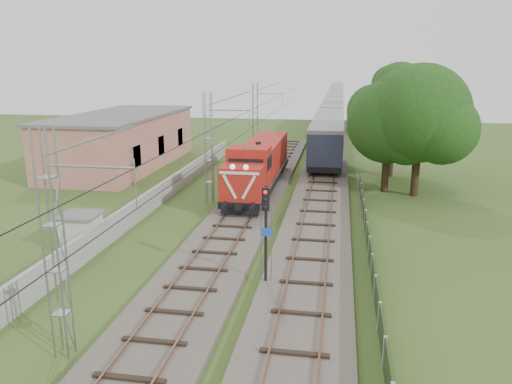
% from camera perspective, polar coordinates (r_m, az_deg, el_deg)
% --- Properties ---
extents(ground, '(140.00, 140.00, 0.00)m').
position_cam_1_polar(ground, '(25.17, -5.62, -8.89)').
color(ground, '#344F1D').
rests_on(ground, ground).
extents(track_main, '(4.20, 70.00, 0.45)m').
position_cam_1_polar(track_main, '(31.47, -2.32, -3.62)').
color(track_main, '#6B6054').
rests_on(track_main, ground).
extents(track_side, '(4.20, 80.00, 0.45)m').
position_cam_1_polar(track_side, '(43.40, 7.70, 1.32)').
color(track_side, '#6B6054').
rests_on(track_side, ground).
extents(catenary, '(3.31, 70.00, 8.00)m').
position_cam_1_polar(catenary, '(35.96, -5.37, 4.95)').
color(catenary, gray).
rests_on(catenary, ground).
extents(boundary_wall, '(0.25, 40.00, 1.50)m').
position_cam_1_polar(boundary_wall, '(37.69, -10.48, 0.09)').
color(boundary_wall, '#9E9E99').
rests_on(boundary_wall, ground).
extents(station_building, '(8.40, 20.40, 5.22)m').
position_cam_1_polar(station_building, '(51.42, -15.00, 5.78)').
color(station_building, tan).
rests_on(station_building, ground).
extents(fence, '(0.12, 32.00, 1.20)m').
position_cam_1_polar(fence, '(27.00, 12.81, -6.17)').
color(fence, black).
rests_on(fence, ground).
extents(locomotive, '(2.88, 16.47, 4.18)m').
position_cam_1_polar(locomotive, '(39.75, 0.37, 3.17)').
color(locomotive, black).
rests_on(locomotive, ground).
extents(coach_rake, '(3.21, 120.08, 3.71)m').
position_cam_1_polar(coach_rake, '(103.28, 8.99, 10.21)').
color(coach_rake, black).
rests_on(coach_rake, ground).
extents(signal_post, '(0.53, 0.41, 4.78)m').
position_cam_1_polar(signal_post, '(22.08, 1.12, -3.09)').
color(signal_post, black).
rests_on(signal_post, ground).
extents(relay_hut, '(2.15, 2.15, 2.10)m').
position_cam_1_polar(relay_hut, '(28.78, -19.31, -4.37)').
color(relay_hut, beige).
rests_on(relay_hut, ground).
extents(tree_a, '(6.80, 6.48, 8.82)m').
position_cam_1_polar(tree_a, '(40.36, 15.03, 7.64)').
color(tree_a, '#332414').
rests_on(tree_a, ground).
extents(tree_b, '(7.76, 7.39, 10.06)m').
position_cam_1_polar(tree_b, '(39.59, 18.40, 8.41)').
color(tree_b, '#332414').
rests_on(tree_b, ground).
extents(tree_c, '(6.56, 6.25, 8.50)m').
position_cam_1_polar(tree_c, '(46.35, 15.53, 8.18)').
color(tree_c, '#332414').
rests_on(tree_c, ground).
extents(tree_d, '(7.92, 7.54, 10.27)m').
position_cam_1_polar(tree_d, '(72.60, 16.16, 11.09)').
color(tree_d, '#332414').
rests_on(tree_d, ground).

